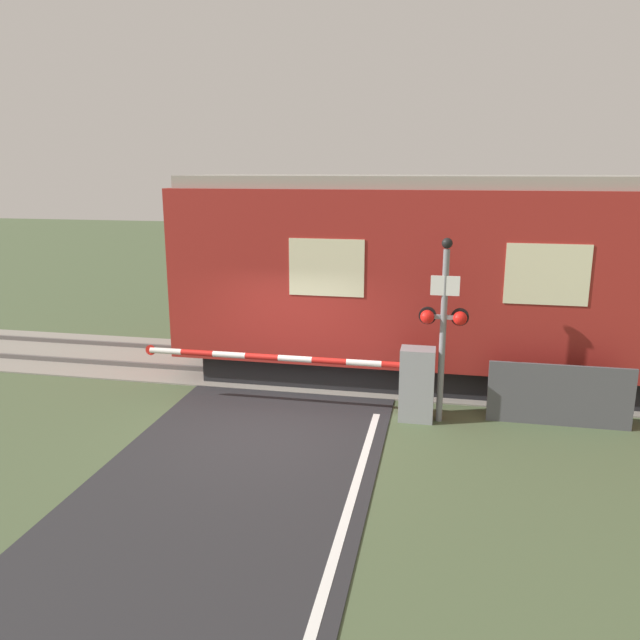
% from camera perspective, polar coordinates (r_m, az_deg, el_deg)
% --- Properties ---
extents(ground_plane, '(80.00, 80.00, 0.00)m').
position_cam_1_polar(ground_plane, '(10.90, -4.83, -9.93)').
color(ground_plane, '#475638').
extents(track_bed, '(36.00, 3.20, 0.13)m').
position_cam_1_polar(track_bed, '(13.97, -0.93, -4.38)').
color(track_bed, gray).
rests_on(track_bed, ground_plane).
extents(train, '(14.36, 3.17, 4.22)m').
position_cam_1_polar(train, '(13.27, 18.96, 3.41)').
color(train, black).
rests_on(train, ground_plane).
extents(crossing_barrier, '(5.44, 0.44, 1.31)m').
position_cam_1_polar(crossing_barrier, '(11.16, 6.89, -5.47)').
color(crossing_barrier, gray).
rests_on(crossing_barrier, ground_plane).
extents(signal_post, '(0.85, 0.26, 3.24)m').
position_cam_1_polar(signal_post, '(10.84, 11.22, 0.02)').
color(signal_post, gray).
rests_on(signal_post, ground_plane).
extents(roadside_fence, '(2.41, 0.06, 1.10)m').
position_cam_1_polar(roadside_fence, '(11.58, 21.06, -6.46)').
color(roadside_fence, '#4C4C51').
rests_on(roadside_fence, ground_plane).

